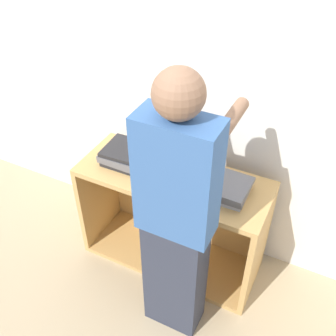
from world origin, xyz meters
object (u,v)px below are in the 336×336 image
(laptop_stack_right, at_px, (223,187))
(person, at_px, (177,221))
(laptop_open, at_px, (177,165))
(laptop_stack_left, at_px, (128,155))

(laptop_stack_right, xyz_separation_m, person, (-0.11, -0.42, 0.05))
(laptop_open, height_order, laptop_stack_right, laptop_open)
(laptop_stack_right, height_order, person, person)
(laptop_stack_left, bearing_deg, person, -37.33)
(laptop_stack_left, xyz_separation_m, laptop_stack_right, (0.67, -0.00, -0.01))
(laptop_stack_left, bearing_deg, laptop_open, 8.99)
(laptop_open, bearing_deg, laptop_stack_right, -9.59)
(laptop_open, relative_size, laptop_stack_left, 1.09)
(laptop_stack_left, distance_m, person, 0.71)
(laptop_open, distance_m, person, 0.53)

